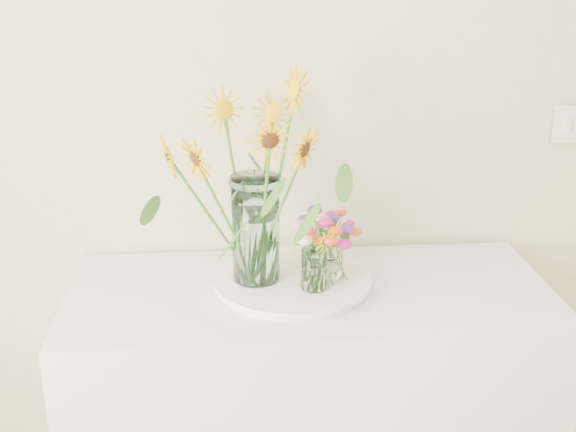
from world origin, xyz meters
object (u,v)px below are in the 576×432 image
at_px(small_vase_b, 330,262).
at_px(small_vase_c, 323,249).
at_px(tray, 292,282).
at_px(small_vase_a, 314,270).
at_px(counter, 309,419).
at_px(mason_jar, 256,229).

height_order(small_vase_b, small_vase_c, small_vase_b).
height_order(tray, small_vase_a, small_vase_a).
distance_m(tray, small_vase_a, 0.12).
distance_m(tray, small_vase_c, 0.15).
bearing_deg(small_vase_b, counter, -173.39).
bearing_deg(counter, small_vase_b, 6.61).
xyz_separation_m(small_vase_a, small_vase_b, (0.05, 0.06, -0.01)).
bearing_deg(small_vase_b, mason_jar, 176.64).
height_order(tray, small_vase_c, small_vase_c).
bearing_deg(small_vase_a, small_vase_c, 74.74).
relative_size(tray, small_vase_c, 4.44).
height_order(tray, mason_jar, mason_jar).
bearing_deg(small_vase_a, tray, 123.67).
bearing_deg(tray, mason_jar, -177.50).
distance_m(mason_jar, small_vase_c, 0.25).
relative_size(small_vase_b, small_vase_c, 1.12).
bearing_deg(small_vase_c, mason_jar, -154.19).
height_order(mason_jar, small_vase_a, mason_jar).
distance_m(counter, mason_jar, 0.65).
bearing_deg(small_vase_b, small_vase_a, -129.28).
relative_size(mason_jar, small_vase_c, 3.17).
xyz_separation_m(small_vase_b, small_vase_c, (-0.00, 0.11, -0.01)).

